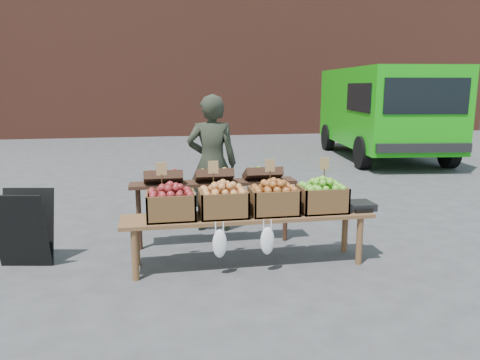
{
  "coord_description": "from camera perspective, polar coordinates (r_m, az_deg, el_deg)",
  "views": [
    {
      "loc": [
        -2.0,
        -5.21,
        1.93
      ],
      "look_at": [
        -1.03,
        0.04,
        0.85
      ],
      "focal_mm": 35.0,
      "sensor_mm": 36.0,
      "label": 1
    }
  ],
  "objects": [
    {
      "name": "ground",
      "position": [
        5.91,
        10.08,
        -7.82
      ],
      "size": [
        80.0,
        80.0,
        0.0
      ],
      "primitive_type": "plane",
      "color": "#434345"
    },
    {
      "name": "brick_building",
      "position": [
        20.54,
        -5.05,
        20.01
      ],
      "size": [
        24.0,
        4.0,
        10.0
      ],
      "primitive_type": "cube",
      "color": "brown",
      "rests_on": "ground"
    },
    {
      "name": "delivery_van",
      "position": [
        13.18,
        17.03,
        7.71
      ],
      "size": [
        3.04,
        5.55,
        2.37
      ],
      "primitive_type": null,
      "rotation": [
        0.0,
        0.0,
        -0.12
      ],
      "color": "#14A30E",
      "rests_on": "ground"
    },
    {
      "name": "vendor",
      "position": [
        6.24,
        -3.43,
        2.02
      ],
      "size": [
        0.73,
        0.55,
        1.82
      ],
      "primitive_type": "imported",
      "rotation": [
        0.0,
        0.0,
        2.96
      ],
      "color": "#282D21",
      "rests_on": "ground"
    },
    {
      "name": "chalkboard_sign",
      "position": [
        5.57,
        -24.82,
        -5.36
      ],
      "size": [
        0.6,
        0.4,
        0.85
      ],
      "primitive_type": null,
      "rotation": [
        0.0,
        0.0,
        -0.18
      ],
      "color": "black",
      "rests_on": "ground"
    },
    {
      "name": "back_table",
      "position": [
        5.7,
        -3.18,
        -2.92
      ],
      "size": [
        2.1,
        0.44,
        1.04
      ],
      "primitive_type": null,
      "color": "#351F16",
      "rests_on": "ground"
    },
    {
      "name": "display_bench",
      "position": [
        5.13,
        1.02,
        -7.3
      ],
      "size": [
        2.7,
        0.56,
        0.57
      ],
      "primitive_type": null,
      "color": "brown",
      "rests_on": "ground"
    },
    {
      "name": "crate_golden_apples",
      "position": [
        4.91,
        -8.45,
        -3.09
      ],
      "size": [
        0.5,
        0.4,
        0.28
      ],
      "primitive_type": null,
      "color": "maroon",
      "rests_on": "display_bench"
    },
    {
      "name": "crate_russet_pears",
      "position": [
        4.96,
        -2.08,
        -2.83
      ],
      "size": [
        0.5,
        0.4,
        0.28
      ],
      "primitive_type": null,
      "color": "#A78D3C",
      "rests_on": "display_bench"
    },
    {
      "name": "crate_red_apples",
      "position": [
        5.07,
        4.09,
        -2.55
      ],
      "size": [
        0.5,
        0.4,
        0.28
      ],
      "primitive_type": null,
      "color": "#AE5720",
      "rests_on": "display_bench"
    },
    {
      "name": "crate_green_apples",
      "position": [
        5.23,
        9.94,
        -2.25
      ],
      "size": [
        0.5,
        0.4,
        0.28
      ],
      "primitive_type": null,
      "color": "#4F972E",
      "rests_on": "display_bench"
    },
    {
      "name": "weighing_scale",
      "position": [
        5.41,
        14.13,
        -3.05
      ],
      "size": [
        0.34,
        0.3,
        0.08
      ],
      "primitive_type": "cube",
      "color": "black",
      "rests_on": "display_bench"
    }
  ]
}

